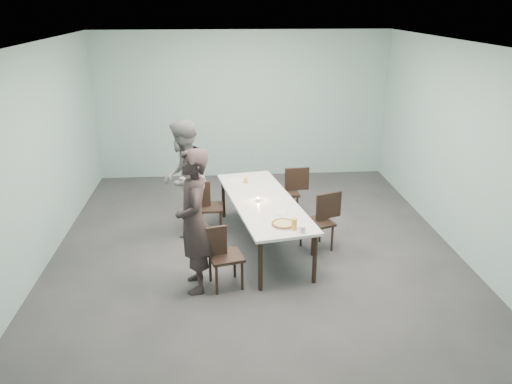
{
  "coord_description": "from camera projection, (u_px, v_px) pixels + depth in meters",
  "views": [
    {
      "loc": [
        -0.51,
        -6.71,
        3.52
      ],
      "look_at": [
        0.0,
        -0.17,
        1.0
      ],
      "focal_mm": 35.0,
      "sensor_mm": 36.0,
      "label": 1
    }
  ],
  "objects": [
    {
      "name": "menu",
      "position": [
        238.0,
        180.0,
        8.24
      ],
      "size": [
        0.33,
        0.27,
        0.01
      ],
      "primitive_type": "cube",
      "rotation": [
        0.0,
        0.0,
        0.18
      ],
      "color": "silver",
      "rests_on": "table"
    },
    {
      "name": "table",
      "position": [
        263.0,
        204.0,
        7.44
      ],
      "size": [
        1.35,
        2.72,
        0.75
      ],
      "rotation": [
        0.0,
        0.0,
        0.18
      ],
      "color": "white",
      "rests_on": "ground"
    },
    {
      "name": "room_shell",
      "position": [
        255.0,
        118.0,
        6.82
      ],
      "size": [
        6.02,
        7.02,
        3.01
      ],
      "color": "#93B9B6",
      "rests_on": "ground"
    },
    {
      "name": "side_plate",
      "position": [
        281.0,
        212.0,
        6.98
      ],
      "size": [
        0.18,
        0.18,
        0.01
      ],
      "primitive_type": "cylinder",
      "color": "white",
      "rests_on": "table"
    },
    {
      "name": "pizza",
      "position": [
        283.0,
        224.0,
        6.58
      ],
      "size": [
        0.34,
        0.34,
        0.04
      ],
      "color": "white",
      "rests_on": "table"
    },
    {
      "name": "ground",
      "position": [
        255.0,
        250.0,
        7.55
      ],
      "size": [
        7.0,
        7.0,
        0.0
      ],
      "primitive_type": "plane",
      "color": "#333335",
      "rests_on": "ground"
    },
    {
      "name": "amber_tumbler",
      "position": [
        246.0,
        181.0,
        8.09
      ],
      "size": [
        0.07,
        0.07,
        0.08
      ],
      "primitive_type": "cylinder",
      "color": "gold",
      "rests_on": "table"
    },
    {
      "name": "water_tumbler",
      "position": [
        302.0,
        229.0,
        6.36
      ],
      "size": [
        0.08,
        0.08,
        0.09
      ],
      "primitive_type": "cylinder",
      "color": "silver",
      "rests_on": "table"
    },
    {
      "name": "chair_far_left",
      "position": [
        204.0,
        203.0,
        7.95
      ],
      "size": [
        0.61,
        0.42,
        0.87
      ],
      "rotation": [
        0.0,
        0.0,
        -0.0
      ],
      "color": "black",
      "rests_on": "ground"
    },
    {
      "name": "diner_far",
      "position": [
        184.0,
        178.0,
        7.8
      ],
      "size": [
        0.81,
        0.98,
        1.85
      ],
      "primitive_type": "imported",
      "rotation": [
        0.0,
        0.0,
        -1.7
      ],
      "color": "slate",
      "rests_on": "ground"
    },
    {
      "name": "tealight",
      "position": [
        258.0,
        200.0,
        7.38
      ],
      "size": [
        0.06,
        0.06,
        0.05
      ],
      "color": "silver",
      "rests_on": "table"
    },
    {
      "name": "chair_far_right",
      "position": [
        290.0,
        188.0,
        8.58
      ],
      "size": [
        0.62,
        0.44,
        0.87
      ],
      "rotation": [
        0.0,
        0.0,
        3.2
      ],
      "color": "black",
      "rests_on": "ground"
    },
    {
      "name": "chair_near_right",
      "position": [
        322.0,
        217.0,
        7.44
      ],
      "size": [
        0.65,
        0.54,
        0.87
      ],
      "rotation": [
        0.0,
        0.0,
        3.5
      ],
      "color": "black",
      "rests_on": "ground"
    },
    {
      "name": "beer_glass",
      "position": [
        294.0,
        224.0,
        6.44
      ],
      "size": [
        0.08,
        0.08,
        0.15
      ],
      "primitive_type": "cylinder",
      "color": "gold",
      "rests_on": "table"
    },
    {
      "name": "diner_near",
      "position": [
        194.0,
        222.0,
        6.23
      ],
      "size": [
        0.53,
        0.74,
        1.88
      ],
      "primitive_type": "imported",
      "rotation": [
        0.0,
        0.0,
        -1.45
      ],
      "color": "black",
      "rests_on": "ground"
    },
    {
      "name": "chair_near_left",
      "position": [
        219.0,
        252.0,
        6.4
      ],
      "size": [
        0.65,
        0.51,
        0.87
      ],
      "rotation": [
        0.0,
        0.0,
        0.25
      ],
      "color": "black",
      "rests_on": "ground"
    }
  ]
}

